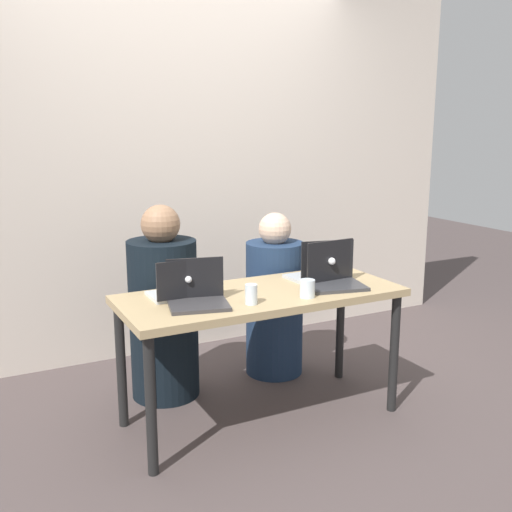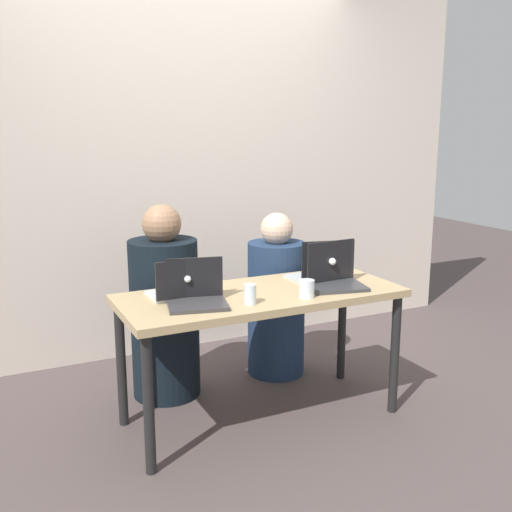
{
  "view_description": "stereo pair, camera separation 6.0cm",
  "coord_description": "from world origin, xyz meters",
  "px_view_note": "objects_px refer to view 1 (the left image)",
  "views": [
    {
      "loc": [
        -1.39,
        -2.66,
        1.56
      ],
      "look_at": [
        0.0,
        0.06,
        0.89
      ],
      "focal_mm": 42.0,
      "sensor_mm": 36.0,
      "label": 1
    },
    {
      "loc": [
        -1.34,
        -2.69,
        1.56
      ],
      "look_at": [
        0.0,
        0.06,
        0.89
      ],
      "focal_mm": 42.0,
      "sensor_mm": 36.0,
      "label": 2
    }
  ],
  "objects_px": {
    "person_on_left": "(164,313)",
    "water_glass_left": "(251,296)",
    "laptop_back_left": "(183,289)",
    "person_on_right": "(274,303)",
    "laptop_front_right": "(332,276)",
    "laptop_back_right": "(321,271)",
    "laptop_front_left": "(197,295)",
    "water_glass_right": "(307,290)"
  },
  "relations": [
    {
      "from": "laptop_front_right",
      "to": "water_glass_left",
      "type": "height_order",
      "value": "laptop_front_right"
    },
    {
      "from": "water_glass_left",
      "to": "laptop_front_right",
      "type": "bearing_deg",
      "value": 11.13
    },
    {
      "from": "person_on_right",
      "to": "water_glass_right",
      "type": "height_order",
      "value": "person_on_right"
    },
    {
      "from": "laptop_back_left",
      "to": "water_glass_left",
      "type": "xyz_separation_m",
      "value": [
        0.26,
        -0.26,
        -0.0
      ]
    },
    {
      "from": "laptop_back_left",
      "to": "laptop_front_right",
      "type": "bearing_deg",
      "value": 169.31
    },
    {
      "from": "laptop_front_left",
      "to": "water_glass_left",
      "type": "relative_size",
      "value": 3.29
    },
    {
      "from": "water_glass_left",
      "to": "person_on_left",
      "type": "bearing_deg",
      "value": 107.89
    },
    {
      "from": "person_on_left",
      "to": "water_glass_left",
      "type": "height_order",
      "value": "person_on_left"
    },
    {
      "from": "laptop_back_left",
      "to": "laptop_front_left",
      "type": "distance_m",
      "value": 0.15
    },
    {
      "from": "laptop_back_right",
      "to": "water_glass_right",
      "type": "xyz_separation_m",
      "value": [
        -0.25,
        -0.25,
        -0.01
      ]
    },
    {
      "from": "person_on_right",
      "to": "water_glass_left",
      "type": "xyz_separation_m",
      "value": [
        -0.51,
        -0.69,
        0.29
      ]
    },
    {
      "from": "laptop_back_left",
      "to": "water_glass_left",
      "type": "relative_size",
      "value": 3.19
    },
    {
      "from": "person_on_right",
      "to": "water_glass_left",
      "type": "bearing_deg",
      "value": 52.28
    },
    {
      "from": "laptop_back_left",
      "to": "water_glass_left",
      "type": "distance_m",
      "value": 0.36
    },
    {
      "from": "person_on_right",
      "to": "laptop_back_right",
      "type": "bearing_deg",
      "value": 93.92
    },
    {
      "from": "laptop_back_right",
      "to": "laptop_front_right",
      "type": "xyz_separation_m",
      "value": [
        -0.01,
        -0.12,
        -0.0
      ]
    },
    {
      "from": "laptop_back_left",
      "to": "water_glass_right",
      "type": "height_order",
      "value": "laptop_back_left"
    },
    {
      "from": "laptop_front_right",
      "to": "laptop_front_left",
      "type": "bearing_deg",
      "value": -167.72
    },
    {
      "from": "person_on_left",
      "to": "laptop_front_left",
      "type": "bearing_deg",
      "value": 75.77
    },
    {
      "from": "laptop_back_right",
      "to": "water_glass_left",
      "type": "bearing_deg",
      "value": 18.88
    },
    {
      "from": "laptop_front_left",
      "to": "laptop_front_right",
      "type": "xyz_separation_m",
      "value": [
        0.78,
        -0.0,
        0.0
      ]
    },
    {
      "from": "person_on_right",
      "to": "laptop_front_right",
      "type": "relative_size",
      "value": 2.98
    },
    {
      "from": "person_on_left",
      "to": "person_on_right",
      "type": "distance_m",
      "value": 0.73
    },
    {
      "from": "water_glass_right",
      "to": "person_on_left",
      "type": "bearing_deg",
      "value": 126.5
    },
    {
      "from": "water_glass_right",
      "to": "water_glass_left",
      "type": "bearing_deg",
      "value": 175.45
    },
    {
      "from": "laptop_back_left",
      "to": "laptop_front_right",
      "type": "relative_size",
      "value": 0.91
    },
    {
      "from": "person_on_right",
      "to": "laptop_back_left",
      "type": "height_order",
      "value": "person_on_right"
    },
    {
      "from": "person_on_right",
      "to": "laptop_back_right",
      "type": "xyz_separation_m",
      "value": [
        0.04,
        -0.46,
        0.3
      ]
    },
    {
      "from": "laptop_back_left",
      "to": "water_glass_right",
      "type": "bearing_deg",
      "value": 153.25
    },
    {
      "from": "laptop_back_left",
      "to": "laptop_front_left",
      "type": "relative_size",
      "value": 0.97
    },
    {
      "from": "laptop_front_right",
      "to": "water_glass_left",
      "type": "distance_m",
      "value": 0.55
    },
    {
      "from": "laptop_back_right",
      "to": "laptop_front_left",
      "type": "bearing_deg",
      "value": 5.06
    },
    {
      "from": "person_on_left",
      "to": "person_on_right",
      "type": "xyz_separation_m",
      "value": [
        0.73,
        0.0,
        -0.04
      ]
    },
    {
      "from": "laptop_back_right",
      "to": "laptop_front_left",
      "type": "relative_size",
      "value": 0.97
    },
    {
      "from": "person_on_right",
      "to": "laptop_front_right",
      "type": "bearing_deg",
      "value": 92.29
    },
    {
      "from": "person_on_right",
      "to": "water_glass_right",
      "type": "distance_m",
      "value": 0.79
    },
    {
      "from": "water_glass_right",
      "to": "laptop_back_left",
      "type": "bearing_deg",
      "value": 153.24
    },
    {
      "from": "water_glass_left",
      "to": "water_glass_right",
      "type": "relative_size",
      "value": 1.08
    },
    {
      "from": "person_on_right",
      "to": "laptop_back_right",
      "type": "relative_size",
      "value": 3.26
    },
    {
      "from": "person_on_left",
      "to": "laptop_back_right",
      "type": "distance_m",
      "value": 0.93
    },
    {
      "from": "person_on_right",
      "to": "laptop_front_left",
      "type": "distance_m",
      "value": 0.99
    },
    {
      "from": "person_on_right",
      "to": "laptop_front_left",
      "type": "height_order",
      "value": "person_on_right"
    }
  ]
}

